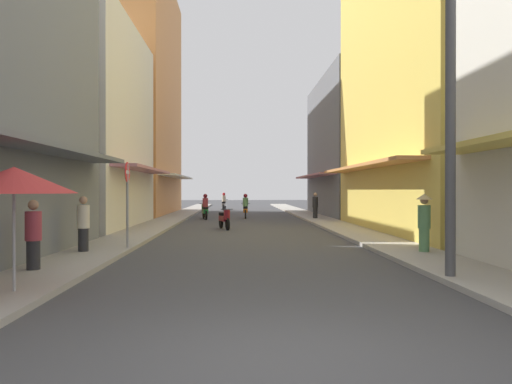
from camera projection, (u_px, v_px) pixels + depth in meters
name	position (u px, v px, depth m)	size (l,w,h in m)	color
ground_plane	(245.00, 221.00, 28.65)	(120.38, 120.38, 0.00)	#424244
sidewalk_left	(168.00, 221.00, 28.48)	(1.82, 62.72, 0.12)	#9E9991
sidewalk_right	(322.00, 220.00, 28.81)	(1.82, 62.72, 0.12)	#ADA89E
building_left_mid	(72.00, 127.00, 23.64)	(7.05, 10.45, 9.71)	silver
building_left_far	(130.00, 98.00, 36.46)	(7.05, 13.55, 17.24)	#D88C4C
building_right_mid	(444.00, 77.00, 21.08)	(7.05, 13.72, 13.32)	#EFD159
building_right_far	(363.00, 148.00, 34.80)	(7.05, 12.99, 9.60)	slate
motorbike_orange	(245.00, 207.00, 31.74)	(0.55, 1.81, 1.58)	black
motorbike_green	(205.00, 208.00, 30.68)	(0.62, 1.79, 1.58)	black
motorbike_maroon	(224.00, 218.00, 22.84)	(0.68, 1.77, 0.96)	black
motorbike_white	(224.00, 202.00, 44.42)	(0.55, 1.81, 1.58)	black
pedestrian_midway	(33.00, 237.00, 10.59)	(0.34, 0.34, 1.62)	#262628
pedestrian_foreground	(424.00, 221.00, 13.68)	(0.44, 0.44, 1.72)	#598C59
pedestrian_far	(83.00, 226.00, 13.73)	(0.34, 0.34, 1.65)	#262628
pedestrian_crossing	(315.00, 206.00, 29.83)	(0.34, 0.34, 1.66)	#262628
vendor_umbrella	(14.00, 180.00, 8.34)	(2.07, 2.07, 2.22)	#99999E
utility_pole	(451.00, 79.00, 9.80)	(0.20, 1.20, 7.89)	#4C4C4F
street_sign_no_entry	(127.00, 194.00, 14.66)	(0.07, 0.60, 2.65)	gray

